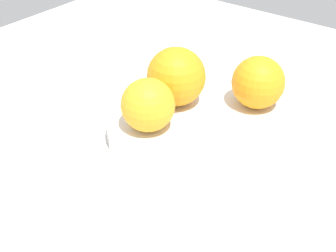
% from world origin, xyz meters
% --- Properties ---
extents(ground_plane, '(1.10, 1.10, 0.02)m').
position_xyz_m(ground_plane, '(0.00, 0.00, -0.01)').
color(ground_plane, silver).
extents(fruit_bowl, '(0.17, 0.17, 0.04)m').
position_xyz_m(fruit_bowl, '(0.00, 0.00, 0.02)').
color(fruit_bowl, white).
rests_on(fruit_bowl, ground_plane).
extents(orange_in_bowl_0, '(0.09, 0.09, 0.09)m').
position_xyz_m(orange_in_bowl_0, '(0.04, 0.02, 0.08)').
color(orange_in_bowl_0, orange).
rests_on(orange_in_bowl_0, fruit_bowl).
extents(orange_in_bowl_1, '(0.07, 0.07, 0.07)m').
position_xyz_m(orange_in_bowl_1, '(-0.04, 0.01, 0.07)').
color(orange_in_bowl_1, '#F9A823').
rests_on(orange_in_bowl_1, fruit_bowl).
extents(orange_loose_0, '(0.08, 0.08, 0.08)m').
position_xyz_m(orange_loose_0, '(0.16, -0.06, 0.04)').
color(orange_loose_0, orange).
rests_on(orange_loose_0, ground_plane).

